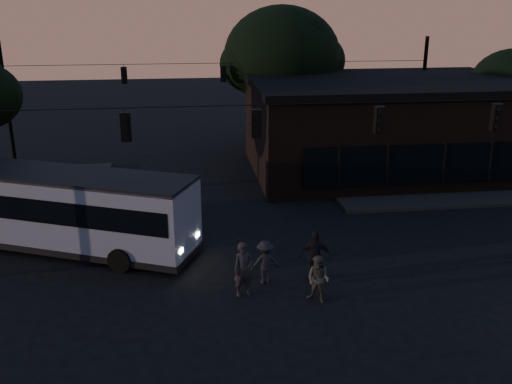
{
  "coord_description": "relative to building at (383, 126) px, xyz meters",
  "views": [
    {
      "loc": [
        -2.51,
        -15.61,
        9.68
      ],
      "look_at": [
        0.0,
        4.0,
        3.0
      ],
      "focal_mm": 40.0,
      "sensor_mm": 36.0,
      "label": 1
    }
  ],
  "objects": [
    {
      "name": "ground",
      "position": [
        -9.0,
        -15.97,
        -2.71
      ],
      "size": [
        120.0,
        120.0,
        0.0
      ],
      "primitive_type": "plane",
      "color": "black",
      "rests_on": "ground"
    },
    {
      "name": "sidewalk_far_right",
      "position": [
        3.0,
        -1.97,
        -2.63
      ],
      "size": [
        14.0,
        10.0,
        0.15
      ],
      "primitive_type": "cube",
      "color": "black",
      "rests_on": "ground"
    },
    {
      "name": "building",
      "position": [
        0.0,
        0.0,
        0.0
      ],
      "size": [
        15.4,
        10.41,
        5.4
      ],
      "color": "black",
      "rests_on": "ground"
    },
    {
      "name": "tree_behind",
      "position": [
        -5.0,
        6.03,
        3.48
      ],
      "size": [
        7.6,
        7.6,
        9.43
      ],
      "color": "black",
      "rests_on": "ground"
    },
    {
      "name": "tree_right",
      "position": [
        9.0,
        2.03,
        1.93
      ],
      "size": [
        5.2,
        5.2,
        6.86
      ],
      "color": "black",
      "rests_on": "ground"
    },
    {
      "name": "signal_rig_near",
      "position": [
        -9.0,
        -11.97,
        1.74
      ],
      "size": [
        26.24,
        0.3,
        7.5
      ],
      "color": "black",
      "rests_on": "ground"
    },
    {
      "name": "signal_rig_far",
      "position": [
        -9.0,
        4.03,
        1.5
      ],
      "size": [
        26.24,
        0.3,
        7.5
      ],
      "color": "black",
      "rests_on": "ground"
    },
    {
      "name": "bus",
      "position": [
        -16.7,
        -9.23,
        -0.89
      ],
      "size": [
        11.56,
        7.05,
        3.23
      ],
      "rotation": [
        0.0,
        0.0,
        -0.42
      ],
      "color": "gray",
      "rests_on": "ground"
    },
    {
      "name": "pedestrian_a",
      "position": [
        -9.71,
        -14.13,
        -1.74
      ],
      "size": [
        0.78,
        0.6,
        1.93
      ],
      "primitive_type": "imported",
      "rotation": [
        0.0,
        0.0,
        0.21
      ],
      "color": "black",
      "rests_on": "ground"
    },
    {
      "name": "pedestrian_b",
      "position": [
        -7.28,
        -14.9,
        -1.88
      ],
      "size": [
        1.02,
        0.99,
        1.65
      ],
      "primitive_type": "imported",
      "rotation": [
        0.0,
        0.0,
        -0.68
      ],
      "color": "#3D3E38",
      "rests_on": "ground"
    },
    {
      "name": "pedestrian_c",
      "position": [
        -7.04,
        -13.39,
        -1.74
      ],
      "size": [
        1.18,
        0.61,
        1.93
      ],
      "primitive_type": "imported",
      "rotation": [
        0.0,
        0.0,
        3.01
      ],
      "color": "black",
      "rests_on": "ground"
    },
    {
      "name": "pedestrian_d",
      "position": [
        -8.85,
        -13.35,
        -1.9
      ],
      "size": [
        1.09,
        0.67,
        1.62
      ],
      "primitive_type": "imported",
      "rotation": [
        0.0,
        0.0,
        3.21
      ],
      "color": "black",
      "rests_on": "ground"
    }
  ]
}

